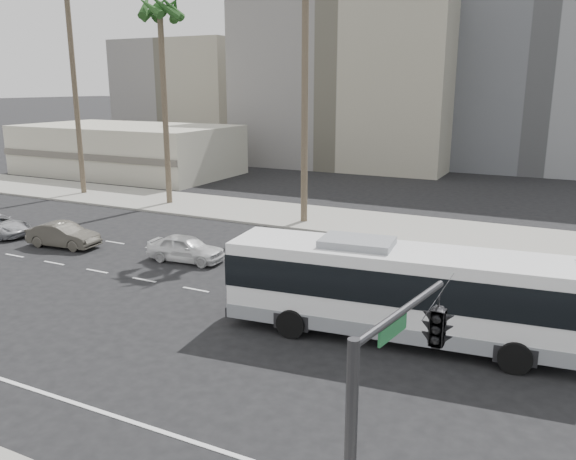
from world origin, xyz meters
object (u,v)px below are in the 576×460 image
Objects in this scene: car_a at (186,248)px; car_b at (63,235)px; palm_mid at (160,14)px; traffic_signal at (430,335)px; city_bus at (400,289)px.

car_a reaches higher than car_b.
palm_mid reaches higher than car_b.
traffic_signal is 37.64m from palm_mid.
car_a is at bearing -89.44° from car_b.
car_a is at bearing 155.49° from city_bus.
city_bus is 30.21m from palm_mid.
city_bus is 2.23× the size of traffic_signal.
car_a is (-12.64, 4.24, -1.19)m from city_bus.
palm_mid is at bearing 144.78° from traffic_signal.
city_bus is 10.79m from traffic_signal.
car_b is at bearing 91.71° from car_a.
car_b is at bearing -80.24° from palm_mid.
palm_mid is (-22.73, 15.82, 12.07)m from city_bus.
traffic_signal is (23.78, -13.25, 4.10)m from car_b.
palm_mid reaches higher than traffic_signal.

